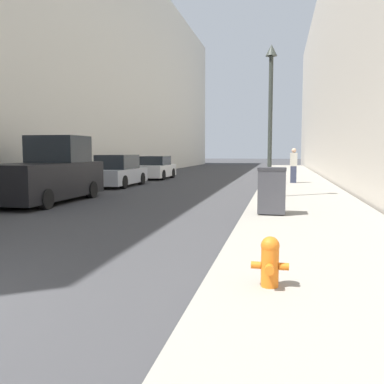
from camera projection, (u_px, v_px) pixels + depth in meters
sidewalk_right at (297, 186)px, 20.94m from camera, size 3.60×60.00×0.14m
building_left_glass at (55, 67)px, 31.44m from camera, size 12.00×60.00×15.92m
fire_hydrant at (270, 261)px, 5.18m from camera, size 0.45×0.34×0.62m
trash_bin at (272, 190)px, 11.16m from camera, size 0.73×0.67×1.23m
lamppost at (270, 109)px, 15.19m from camera, size 0.40×0.40×5.39m
pickup_truck at (48, 174)px, 15.05m from camera, size 2.10×5.29×2.35m
parked_sedan_near at (118, 172)px, 21.84m from camera, size 1.86×4.51×1.60m
parked_sedan_far at (155, 168)px, 27.71m from camera, size 1.89×4.07×1.47m
pedestrian_on_sidewalk at (294, 166)px, 22.18m from camera, size 0.36×0.24×1.80m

